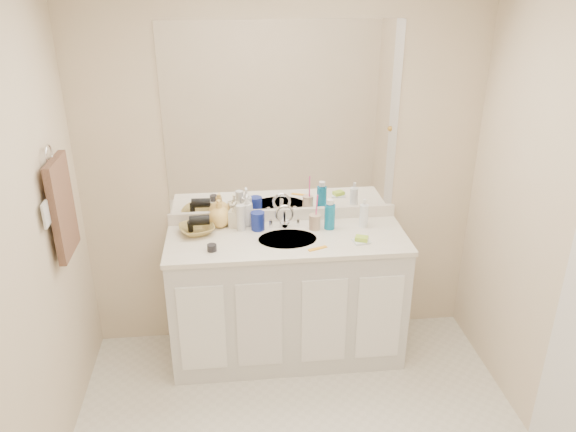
{
  "coord_description": "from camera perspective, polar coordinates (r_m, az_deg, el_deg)",
  "views": [
    {
      "loc": [
        -0.33,
        -2.12,
        2.45
      ],
      "look_at": [
        0.0,
        0.97,
        1.05
      ],
      "focal_mm": 35.0,
      "sensor_mm": 36.0,
      "label": 1
    }
  ],
  "objects": [
    {
      "name": "clear_pump_bottle",
      "position": [
        3.68,
        7.71,
        0.03
      ],
      "size": [
        0.06,
        0.06,
        0.15
      ],
      "primitive_type": "cylinder",
      "rotation": [
        0.0,
        0.0,
        -0.08
      ],
      "color": "white",
      "rests_on": "countertop"
    },
    {
      "name": "switch_plate",
      "position": [
        3.08,
        -23.38,
        0.16
      ],
      "size": [
        0.01,
        0.08,
        0.13
      ],
      "primitive_type": "cube",
      "color": "silver",
      "rests_on": "wall_left"
    },
    {
      "name": "backsplash",
      "position": [
        3.75,
        -0.5,
        0.13
      ],
      "size": [
        1.52,
        0.03,
        0.08
      ],
      "primitive_type": "cube",
      "color": "silver",
      "rests_on": "countertop"
    },
    {
      "name": "dark_jar",
      "position": [
        3.4,
        -7.74,
        -3.21
      ],
      "size": [
        0.07,
        0.07,
        0.04
      ],
      "primitive_type": "cylinder",
      "rotation": [
        0.0,
        0.0,
        -0.37
      ],
      "color": "black",
      "rests_on": "countertop"
    },
    {
      "name": "countertop",
      "position": [
        3.54,
        -0.09,
        -2.4
      ],
      "size": [
        1.52,
        0.57,
        0.03
      ],
      "primitive_type": "cube",
      "color": "white",
      "rests_on": "vanity_cabinet"
    },
    {
      "name": "soap_bottle_cream",
      "position": [
        3.66,
        -5.43,
        0.13
      ],
      "size": [
        0.09,
        0.09,
        0.17
      ],
      "primitive_type": "imported",
      "rotation": [
        0.0,
        0.0,
        -0.22
      ],
      "color": "beige",
      "rests_on": "countertop"
    },
    {
      "name": "wicker_basket",
      "position": [
        3.62,
        -9.24,
        -1.34
      ],
      "size": [
        0.28,
        0.28,
        0.05
      ],
      "primitive_type": "imported",
      "rotation": [
        0.0,
        0.0,
        0.3
      ],
      "color": "olive",
      "rests_on": "countertop"
    },
    {
      "name": "soap_dish",
      "position": [
        3.5,
        7.47,
        -2.56
      ],
      "size": [
        0.11,
        0.1,
        0.01
      ],
      "primitive_type": "cube",
      "rotation": [
        0.0,
        0.0,
        0.15
      ],
      "color": "white",
      "rests_on": "countertop"
    },
    {
      "name": "soap_bottle_white",
      "position": [
        3.66,
        -4.16,
        0.59
      ],
      "size": [
        0.09,
        0.09,
        0.21
      ],
      "primitive_type": "imported",
      "rotation": [
        0.0,
        0.0,
        -0.07
      ],
      "color": "silver",
      "rests_on": "countertop"
    },
    {
      "name": "orange_comb",
      "position": [
        3.4,
        3.03,
        -3.31
      ],
      "size": [
        0.12,
        0.07,
        0.01
      ],
      "primitive_type": "cube",
      "rotation": [
        0.0,
        0.0,
        0.37
      ],
      "color": "#FFA61A",
      "rests_on": "countertop"
    },
    {
      "name": "blue_mug",
      "position": [
        3.62,
        -3.08,
        -0.5
      ],
      "size": [
        0.09,
        0.09,
        0.12
      ],
      "primitive_type": "cylinder",
      "rotation": [
        0.0,
        0.0,
        0.01
      ],
      "color": "navy",
      "rests_on": "countertop"
    },
    {
      "name": "mouthwash_bottle",
      "position": [
        3.63,
        4.26,
        -0.08
      ],
      "size": [
        0.07,
        0.07,
        0.16
      ],
      "primitive_type": "cylinder",
      "rotation": [
        0.0,
        0.0,
        0.0
      ],
      "color": "#0D71A0",
      "rests_on": "countertop"
    },
    {
      "name": "hair_dryer",
      "position": [
        3.6,
        -8.99,
        -0.43
      ],
      "size": [
        0.13,
        0.07,
        0.06
      ],
      "primitive_type": "cylinder",
      "rotation": [
        0.0,
        1.57,
        0.04
      ],
      "color": "black",
      "rests_on": "wicker_basket"
    },
    {
      "name": "sink_basin",
      "position": [
        3.52,
        -0.05,
        -2.5
      ],
      "size": [
        0.37,
        0.37,
        0.02
      ],
      "primitive_type": "cylinder",
      "color": "beige",
      "rests_on": "countertop"
    },
    {
      "name": "faucet",
      "position": [
        3.65,
        -0.35,
        -0.3
      ],
      "size": [
        0.02,
        0.02,
        0.11
      ],
      "primitive_type": "cylinder",
      "color": "silver",
      "rests_on": "countertop"
    },
    {
      "name": "hand_towel",
      "position": [
        3.27,
        -21.95,
        0.8
      ],
      "size": [
        0.04,
        0.32,
        0.55
      ],
      "primitive_type": "cube",
      "color": "#432D23",
      "rests_on": "towel_ring"
    },
    {
      "name": "mirror",
      "position": [
        3.55,
        -0.56,
        9.66
      ],
      "size": [
        1.48,
        0.01,
        1.2
      ],
      "primitive_type": "cube",
      "color": "white",
      "rests_on": "wall_back"
    },
    {
      "name": "green_soap",
      "position": [
        3.49,
        7.49,
        -2.29
      ],
      "size": [
        0.09,
        0.08,
        0.03
      ],
      "primitive_type": "cube",
      "rotation": [
        0.0,
        0.0,
        -0.4
      ],
      "color": "#A1D132",
      "rests_on": "soap_dish"
    },
    {
      "name": "vanity_cabinet",
      "position": [
        3.76,
        -0.08,
        -8.4
      ],
      "size": [
        1.5,
        0.55,
        0.85
      ],
      "primitive_type": "cube",
      "color": "silver",
      "rests_on": "floor"
    },
    {
      "name": "towel_ring",
      "position": [
        3.18,
        -23.13,
        5.75
      ],
      "size": [
        0.01,
        0.11,
        0.11
      ],
      "primitive_type": "torus",
      "rotation": [
        0.0,
        1.57,
        0.0
      ],
      "color": "silver",
      "rests_on": "wall_left"
    },
    {
      "name": "wall_left",
      "position": [
        2.65,
        -26.89,
        -6.91
      ],
      "size": [
        0.02,
        2.6,
        2.4
      ],
      "primitive_type": "cube",
      "color": "beige",
      "rests_on": "floor"
    },
    {
      "name": "tan_cup",
      "position": [
        3.63,
        2.73,
        -0.61
      ],
      "size": [
        0.09,
        0.09,
        0.1
      ],
      "primitive_type": "cylinder",
      "rotation": [
        0.0,
        0.0,
        0.22
      ],
      "color": "tan",
      "rests_on": "countertop"
    },
    {
      "name": "toothbrush",
      "position": [
        3.59,
        2.92,
        0.85
      ],
      "size": [
        0.02,
        0.04,
        0.19
      ],
      "primitive_type": "cylinder",
      "rotation": [
        0.14,
        0.0,
        0.2
      ],
      "color": "#FF4399",
      "rests_on": "tan_cup"
    },
    {
      "name": "wall_back",
      "position": [
        3.66,
        -0.54,
        4.23
      ],
      "size": [
        2.6,
        0.02,
        2.4
      ],
      "primitive_type": "cube",
      "color": "beige",
      "rests_on": "floor"
    },
    {
      "name": "extra_white_bottle",
      "position": [
        3.61,
        -4.82,
        -0.18
      ],
      "size": [
        0.07,
        0.07,
        0.17
      ],
      "primitive_type": "cylinder",
      "rotation": [
        0.0,
        0.0,
        0.36
      ],
      "color": "silver",
      "rests_on": "countertop"
    },
    {
      "name": "soap_bottle_yellow",
      "position": [
        3.67,
        -7.0,
        0.28
      ],
      "size": [
        0.16,
        0.16,
        0.18
      ],
      "primitive_type": "imported",
      "rotation": [
        0.0,
        0.0,
        0.11
      ],
      "color": "#F2C05E",
      "rests_on": "countertop"
    }
  ]
}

